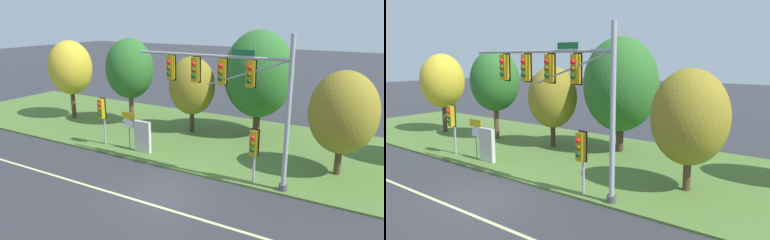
# 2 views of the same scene
# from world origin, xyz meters

# --- Properties ---
(ground_plane) EXTENTS (160.00, 160.00, 0.00)m
(ground_plane) POSITION_xyz_m (0.00, 0.00, 0.00)
(ground_plane) COLOR #333338
(lane_stripe) EXTENTS (36.00, 0.16, 0.01)m
(lane_stripe) POSITION_xyz_m (0.00, -1.20, 0.00)
(lane_stripe) COLOR beige
(lane_stripe) RESTS_ON ground
(grass_verge) EXTENTS (48.00, 11.50, 0.10)m
(grass_verge) POSITION_xyz_m (0.00, 8.25, 0.05)
(grass_verge) COLOR #517533
(grass_verge) RESTS_ON ground
(traffic_signal_mast) EXTENTS (8.27, 0.49, 7.21)m
(traffic_signal_mast) POSITION_xyz_m (2.16, 2.90, 4.88)
(traffic_signal_mast) COLOR #9EA0A5
(traffic_signal_mast) RESTS_ON grass_verge
(pedestrian_signal_near_kerb) EXTENTS (0.46, 0.55, 3.03)m
(pedestrian_signal_near_kerb) POSITION_xyz_m (-6.90, 3.53, 2.28)
(pedestrian_signal_near_kerb) COLOR #9EA0A5
(pedestrian_signal_near_kerb) RESTS_ON grass_verge
(pedestrian_signal_further_along) EXTENTS (0.46, 0.55, 2.78)m
(pedestrian_signal_further_along) POSITION_xyz_m (3.37, 2.86, 2.07)
(pedestrian_signal_further_along) COLOR #9EA0A5
(pedestrian_signal_further_along) RESTS_ON grass_verge
(route_sign_post) EXTENTS (1.02, 0.08, 2.34)m
(route_sign_post) POSITION_xyz_m (-5.05, 3.85, 1.68)
(route_sign_post) COLOR slate
(route_sign_post) RESTS_ON grass_verge
(tree_nearest_road) EXTENTS (3.34, 3.34, 6.12)m
(tree_nearest_road) POSITION_xyz_m (-13.54, 7.29, 4.11)
(tree_nearest_road) COLOR #4C3823
(tree_nearest_road) RESTS_ON grass_verge
(tree_left_of_mast) EXTENTS (3.49, 3.49, 6.38)m
(tree_left_of_mast) POSITION_xyz_m (-8.35, 8.16, 4.28)
(tree_left_of_mast) COLOR brown
(tree_left_of_mast) RESTS_ON grass_verge
(tree_behind_signpost) EXTENTS (3.20, 3.20, 5.28)m
(tree_behind_signpost) POSITION_xyz_m (-3.48, 8.82, 3.37)
(tree_behind_signpost) COLOR #423021
(tree_behind_signpost) RESTS_ON grass_verge
(tree_mid_verge) EXTENTS (4.62, 4.62, 7.08)m
(tree_mid_verge) POSITION_xyz_m (0.74, 10.34, 4.28)
(tree_mid_verge) COLOR #423021
(tree_mid_verge) RESTS_ON grass_verge
(tree_tall_centre) EXTENTS (3.37, 3.37, 5.39)m
(tree_tall_centre) POSITION_xyz_m (6.75, 6.15, 3.37)
(tree_tall_centre) COLOR #4C3823
(tree_tall_centre) RESTS_ON grass_verge
(info_kiosk) EXTENTS (1.10, 0.24, 1.90)m
(info_kiosk) POSITION_xyz_m (-3.96, 3.76, 1.04)
(info_kiosk) COLOR beige
(info_kiosk) RESTS_ON grass_verge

